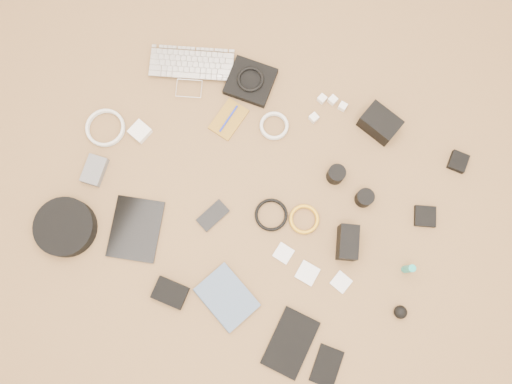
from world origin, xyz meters
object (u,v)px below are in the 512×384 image
at_px(tablet, 136,229).
at_px(headphone_case, 66,227).
at_px(dslr_camera, 380,123).
at_px(paperback, 211,312).
at_px(laptop, 191,75).
at_px(phone, 213,216).

relative_size(tablet, headphone_case, 1.06).
distance_m(dslr_camera, paperback, 0.97).
relative_size(laptop, dslr_camera, 2.37).
relative_size(laptop, tablet, 1.43).
xyz_separation_m(tablet, headphone_case, (-0.23, -0.12, 0.03)).
xyz_separation_m(laptop, dslr_camera, (0.76, 0.15, 0.03)).
bearing_deg(laptop, paperback, -80.01).
bearing_deg(dslr_camera, tablet, -116.37).
bearing_deg(phone, dslr_camera, 75.98).
bearing_deg(phone, laptop, 146.86).
bearing_deg(phone, tablet, -122.86).
distance_m(dslr_camera, headphone_case, 1.27).
xyz_separation_m(laptop, paperback, (0.52, -0.78, -0.00)).
distance_m(laptop, headphone_case, 0.77).
bearing_deg(paperback, headphone_case, 109.54).
bearing_deg(headphone_case, paperback, -1.98).
bearing_deg(tablet, phone, 18.78).
bearing_deg(dslr_camera, headphone_case, -121.20).
height_order(dslr_camera, paperback, dslr_camera).
xyz_separation_m(headphone_case, paperback, (0.63, -0.02, -0.02)).
bearing_deg(tablet, headphone_case, -172.07).
relative_size(headphone_case, paperback, 1.08).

